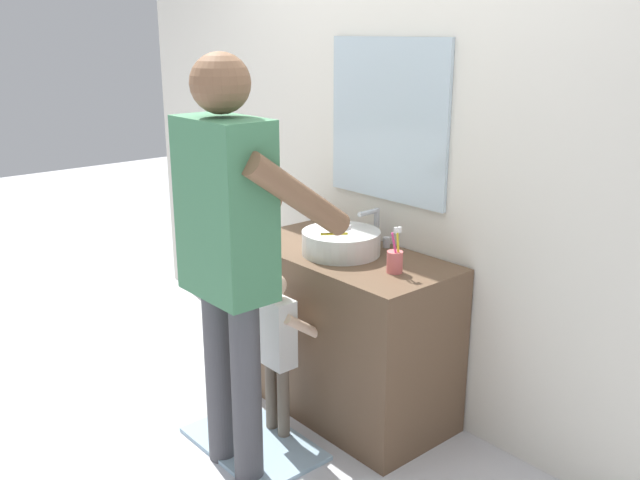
% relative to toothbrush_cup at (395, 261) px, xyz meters
% --- Properties ---
extents(ground_plane, '(14.00, 14.00, 0.00)m').
position_rel_toothbrush_cup_xyz_m(ground_plane, '(-0.35, -0.28, -0.86)').
color(ground_plane, silver).
extents(back_wall, '(4.40, 0.10, 2.70)m').
position_rel_toothbrush_cup_xyz_m(back_wall, '(-0.35, 0.34, 0.49)').
color(back_wall, silver).
rests_on(back_wall, ground).
extents(vanity_cabinet, '(1.10, 0.54, 0.81)m').
position_rel_toothbrush_cup_xyz_m(vanity_cabinet, '(-0.35, 0.02, -0.46)').
color(vanity_cabinet, brown).
rests_on(vanity_cabinet, ground).
extents(sink_basin, '(0.37, 0.37, 0.11)m').
position_rel_toothbrush_cup_xyz_m(sink_basin, '(-0.35, 0.00, 0.00)').
color(sink_basin, silver).
rests_on(sink_basin, vanity_cabinet).
extents(faucet, '(0.18, 0.14, 0.18)m').
position_rel_toothbrush_cup_xyz_m(faucet, '(-0.35, 0.22, 0.03)').
color(faucet, '#B7BABF').
rests_on(faucet, vanity_cabinet).
extents(toothbrush_cup, '(0.07, 0.07, 0.21)m').
position_rel_toothbrush_cup_xyz_m(toothbrush_cup, '(0.00, 0.00, 0.00)').
color(toothbrush_cup, '#D86666').
rests_on(toothbrush_cup, vanity_cabinet).
extents(bath_mat, '(0.64, 0.40, 0.02)m').
position_rel_toothbrush_cup_xyz_m(bath_mat, '(-0.35, -0.53, -0.85)').
color(bath_mat, '#99B7CC').
rests_on(bath_mat, ground).
extents(child_toddler, '(0.25, 0.25, 0.80)m').
position_rel_toothbrush_cup_xyz_m(child_toddler, '(-0.35, -0.38, -0.39)').
color(child_toddler, '#6B5B4C').
rests_on(child_toddler, ground).
extents(adult_parent, '(0.54, 0.57, 1.74)m').
position_rel_toothbrush_cup_xyz_m(adult_parent, '(-0.26, -0.66, 0.18)').
color(adult_parent, '#47474C').
rests_on(adult_parent, ground).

